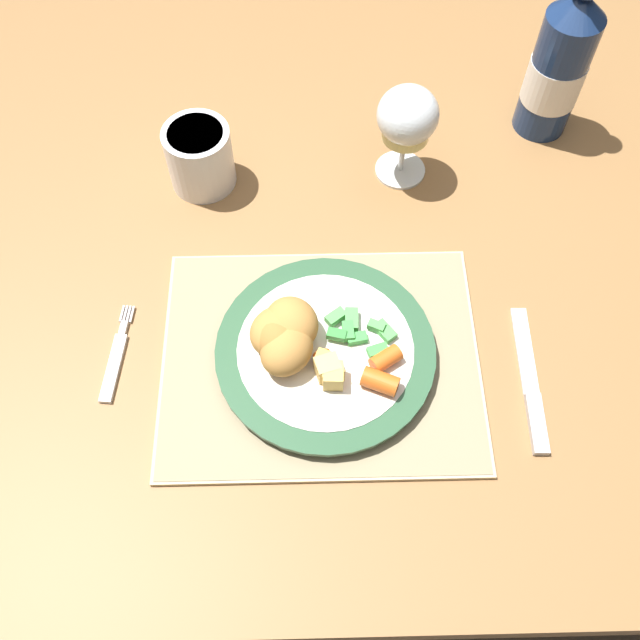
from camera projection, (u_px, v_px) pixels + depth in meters
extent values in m
plane|color=#4C4238|center=(326.00, 424.00, 1.57)|extent=(6.00, 6.00, 0.00)
cube|color=olive|center=(331.00, 220.00, 0.95)|extent=(1.48, 1.02, 0.04)
cube|color=#CCB789|center=(321.00, 359.00, 0.82)|extent=(0.36, 0.29, 0.01)
cube|color=gray|center=(321.00, 357.00, 0.82)|extent=(0.36, 0.28, 0.00)
cylinder|color=silver|center=(325.00, 354.00, 0.81)|extent=(0.20, 0.20, 0.01)
cylinder|color=#2D5638|center=(325.00, 350.00, 0.80)|extent=(0.25, 0.25, 0.01)
cylinder|color=silver|center=(325.00, 349.00, 0.80)|extent=(0.20, 0.20, 0.00)
ellipsoid|color=#A87033|center=(278.00, 339.00, 0.78)|extent=(0.07, 0.08, 0.05)
ellipsoid|color=#B77F3D|center=(280.00, 332.00, 0.78)|extent=(0.09, 0.09, 0.05)
ellipsoid|color=#B77F3D|center=(287.00, 350.00, 0.77)|extent=(0.08, 0.08, 0.05)
ellipsoid|color=#B77F3D|center=(291.00, 323.00, 0.79)|extent=(0.08, 0.08, 0.05)
cube|color=green|center=(357.00, 338.00, 0.80)|extent=(0.02, 0.02, 0.01)
cube|color=#4CA84C|center=(352.00, 319.00, 0.81)|extent=(0.02, 0.03, 0.01)
cube|color=green|center=(378.00, 351.00, 0.79)|extent=(0.03, 0.02, 0.01)
cube|color=#4CA84C|center=(376.00, 326.00, 0.81)|extent=(0.02, 0.02, 0.01)
cube|color=#4CA84C|center=(385.00, 331.00, 0.81)|extent=(0.03, 0.03, 0.01)
cube|color=green|center=(348.00, 331.00, 0.80)|extent=(0.01, 0.02, 0.01)
cube|color=#4CA84C|center=(332.00, 317.00, 0.81)|extent=(0.03, 0.02, 0.01)
cube|color=#338438|center=(338.00, 335.00, 0.80)|extent=(0.02, 0.02, 0.01)
cylinder|color=orange|center=(380.00, 381.00, 0.77)|extent=(0.05, 0.04, 0.02)
cylinder|color=orange|center=(386.00, 359.00, 0.78)|extent=(0.04, 0.03, 0.02)
cylinder|color=orange|center=(326.00, 366.00, 0.78)|extent=(0.03, 0.04, 0.02)
cube|color=silver|center=(114.00, 368.00, 0.81)|extent=(0.02, 0.09, 0.01)
cube|color=silver|center=(123.00, 329.00, 0.84)|extent=(0.01, 0.02, 0.01)
cube|color=silver|center=(132.00, 314.00, 0.85)|extent=(0.00, 0.02, 0.00)
cube|color=silver|center=(129.00, 314.00, 0.85)|extent=(0.00, 0.02, 0.00)
cube|color=silver|center=(125.00, 314.00, 0.85)|extent=(0.00, 0.02, 0.00)
cube|color=silver|center=(122.00, 314.00, 0.85)|extent=(0.00, 0.02, 0.00)
cube|color=silver|center=(525.00, 351.00, 0.83)|extent=(0.02, 0.11, 0.00)
cube|color=#B2B2B7|center=(537.00, 424.00, 0.78)|extent=(0.02, 0.07, 0.01)
cylinder|color=silver|center=(400.00, 170.00, 0.96)|extent=(0.07, 0.07, 0.00)
cylinder|color=silver|center=(402.00, 153.00, 0.94)|extent=(0.01, 0.01, 0.06)
ellipsoid|color=silver|center=(408.00, 115.00, 0.88)|extent=(0.08, 0.08, 0.07)
cylinder|color=#E0D684|center=(406.00, 127.00, 0.90)|extent=(0.06, 0.06, 0.03)
cylinder|color=navy|center=(556.00, 75.00, 0.93)|extent=(0.07, 0.07, 0.17)
cone|color=navy|center=(581.00, 5.00, 0.84)|extent=(0.07, 0.07, 0.03)
cylinder|color=white|center=(554.00, 80.00, 0.94)|extent=(0.08, 0.08, 0.06)
cube|color=gold|center=(325.00, 361.00, 0.78)|extent=(0.03, 0.02, 0.02)
cube|color=#DBB256|center=(333.00, 376.00, 0.77)|extent=(0.02, 0.03, 0.03)
cube|color=#DBB256|center=(331.00, 373.00, 0.77)|extent=(0.03, 0.03, 0.02)
cube|color=#E5BC66|center=(328.00, 368.00, 0.77)|extent=(0.03, 0.03, 0.03)
cylinder|color=white|center=(200.00, 157.00, 0.92)|extent=(0.09, 0.09, 0.09)
cylinder|color=gray|center=(195.00, 135.00, 0.89)|extent=(0.07, 0.07, 0.01)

